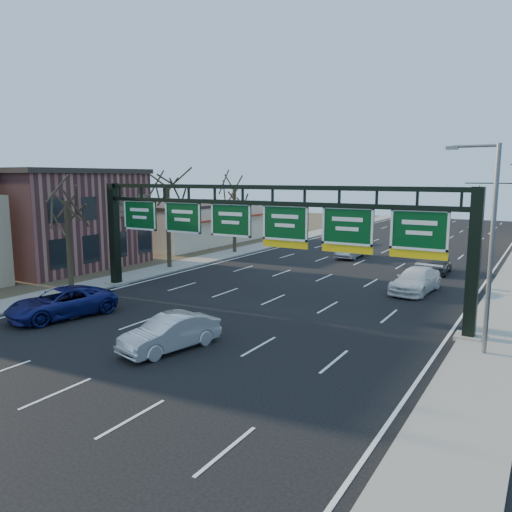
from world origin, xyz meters
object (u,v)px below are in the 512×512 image
Objects in this scene: car_blue_suv at (62,303)px; car_silver_sedan at (170,333)px; sign_gantry at (260,229)px; car_white_wagon at (416,280)px.

car_silver_sedan is at bearing 7.89° from car_blue_suv.
sign_gantry is at bearing 105.11° from car_silver_sedan.
car_blue_suv is (-8.24, -7.42, -3.82)m from sign_gantry.
car_blue_suv reaches higher than car_white_wagon.
sign_gantry reaches higher than car_white_wagon.
sign_gantry is 5.22× the size of car_silver_sedan.
car_silver_sedan is (0.31, -8.39, -3.85)m from sign_gantry.
car_blue_suv is 1.23× the size of car_silver_sedan.
car_blue_suv is at bearing -127.69° from car_white_wagon.
car_blue_suv is 22.22m from car_white_wagon.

